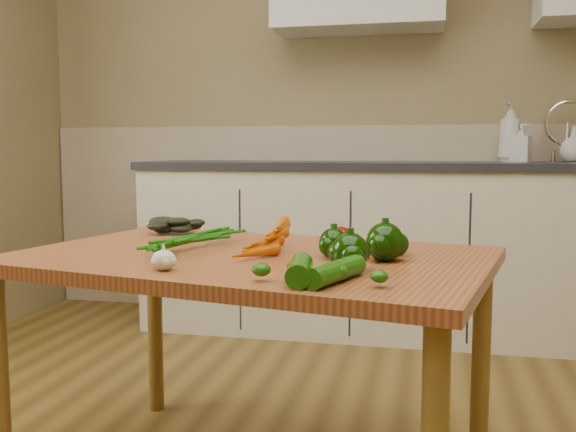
{
  "coord_description": "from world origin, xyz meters",
  "views": [
    {
      "loc": [
        0.29,
        -1.19,
        0.97
      ],
      "look_at": [
        -0.14,
        0.74,
        0.76
      ],
      "focal_mm": 40.0,
      "sensor_mm": 36.0,
      "label": 1
    }
  ],
  "objects_px": {
    "pepper_a": "(334,243)",
    "pepper_c": "(350,252)",
    "pepper_b": "(385,242)",
    "tomato_b": "(378,243)",
    "table": "(251,280)",
    "soap_bottle_c": "(575,145)",
    "garlic_bulb": "(164,260)",
    "zucchini_b": "(300,270)",
    "tomato_a": "(340,239)",
    "leafy_greens": "(174,221)",
    "soap_bottle_a": "(510,132)",
    "tomato_c": "(396,244)",
    "carrot_bunch": "(245,241)",
    "soap_bottle_b": "(521,143)",
    "zucchini_a": "(336,271)"
  },
  "relations": [
    {
      "from": "tomato_b",
      "to": "pepper_a",
      "type": "bearing_deg",
      "value": -138.96
    },
    {
      "from": "pepper_a",
      "to": "tomato_a",
      "type": "relative_size",
      "value": 1.05
    },
    {
      "from": "zucchini_b",
      "to": "leafy_greens",
      "type": "bearing_deg",
      "value": 130.06
    },
    {
      "from": "table",
      "to": "leafy_greens",
      "type": "xyz_separation_m",
      "value": [
        -0.36,
        0.33,
        0.12
      ]
    },
    {
      "from": "soap_bottle_b",
      "to": "leafy_greens",
      "type": "bearing_deg",
      "value": 159.68
    },
    {
      "from": "soap_bottle_c",
      "to": "zucchini_b",
      "type": "height_order",
      "value": "soap_bottle_c"
    },
    {
      "from": "garlic_bulb",
      "to": "zucchini_b",
      "type": "bearing_deg",
      "value": -10.65
    },
    {
      "from": "leafy_greens",
      "to": "soap_bottle_a",
      "type": "bearing_deg",
      "value": 50.0
    },
    {
      "from": "table",
      "to": "tomato_b",
      "type": "distance_m",
      "value": 0.37
    },
    {
      "from": "pepper_c",
      "to": "tomato_c",
      "type": "xyz_separation_m",
      "value": [
        0.09,
        0.25,
        -0.01
      ]
    },
    {
      "from": "leafy_greens",
      "to": "tomato_a",
      "type": "relative_size",
      "value": 2.42
    },
    {
      "from": "tomato_b",
      "to": "zucchini_b",
      "type": "relative_size",
      "value": 0.38
    },
    {
      "from": "carrot_bunch",
      "to": "zucchini_a",
      "type": "height_order",
      "value": "carrot_bunch"
    },
    {
      "from": "soap_bottle_a",
      "to": "soap_bottle_b",
      "type": "distance_m",
      "value": 0.09
    },
    {
      "from": "tomato_a",
      "to": "tomato_b",
      "type": "relative_size",
      "value": 1.18
    },
    {
      "from": "garlic_bulb",
      "to": "pepper_a",
      "type": "xyz_separation_m",
      "value": [
        0.37,
        0.26,
        0.01
      ]
    },
    {
      "from": "leafy_greens",
      "to": "tomato_b",
      "type": "distance_m",
      "value": 0.76
    },
    {
      "from": "zucchini_a",
      "to": "pepper_a",
      "type": "bearing_deg",
      "value": 99.18
    },
    {
      "from": "zucchini_b",
      "to": "tomato_b",
      "type": "bearing_deg",
      "value": 71.95
    },
    {
      "from": "tomato_a",
      "to": "tomato_c",
      "type": "xyz_separation_m",
      "value": [
        0.16,
        -0.05,
        -0.0
      ]
    },
    {
      "from": "table",
      "to": "tomato_a",
      "type": "height_order",
      "value": "tomato_a"
    },
    {
      "from": "soap_bottle_b",
      "to": "pepper_a",
      "type": "relative_size",
      "value": 2.5
    },
    {
      "from": "zucchini_a",
      "to": "zucchini_b",
      "type": "distance_m",
      "value": 0.08
    },
    {
      "from": "carrot_bunch",
      "to": "pepper_b",
      "type": "relative_size",
      "value": 2.4
    },
    {
      "from": "garlic_bulb",
      "to": "tomato_b",
      "type": "distance_m",
      "value": 0.6
    },
    {
      "from": "table",
      "to": "leafy_greens",
      "type": "relative_size",
      "value": 7.75
    },
    {
      "from": "table",
      "to": "pepper_b",
      "type": "relative_size",
      "value": 14.34
    },
    {
      "from": "soap_bottle_a",
      "to": "pepper_a",
      "type": "height_order",
      "value": "soap_bottle_a"
    },
    {
      "from": "table",
      "to": "zucchini_b",
      "type": "distance_m",
      "value": 0.42
    },
    {
      "from": "soap_bottle_b",
      "to": "garlic_bulb",
      "type": "bearing_deg",
      "value": 174.27
    },
    {
      "from": "tomato_b",
      "to": "zucchini_a",
      "type": "xyz_separation_m",
      "value": [
        -0.06,
        -0.4,
        -0.01
      ]
    },
    {
      "from": "pepper_a",
      "to": "pepper_c",
      "type": "relative_size",
      "value": 0.89
    },
    {
      "from": "tomato_b",
      "to": "tomato_c",
      "type": "distance_m",
      "value": 0.05
    },
    {
      "from": "carrot_bunch",
      "to": "tomato_b",
      "type": "xyz_separation_m",
      "value": [
        0.37,
        0.05,
        -0.0
      ]
    },
    {
      "from": "pepper_b",
      "to": "pepper_c",
      "type": "xyz_separation_m",
      "value": [
        -0.07,
        -0.15,
        -0.0
      ]
    },
    {
      "from": "garlic_bulb",
      "to": "tomato_b",
      "type": "xyz_separation_m",
      "value": [
        0.48,
        0.35,
        0.0
      ]
    },
    {
      "from": "pepper_b",
      "to": "tomato_b",
      "type": "relative_size",
      "value": 1.55
    },
    {
      "from": "leafy_greens",
      "to": "pepper_a",
      "type": "xyz_separation_m",
      "value": [
        0.6,
        -0.36,
        -0.01
      ]
    },
    {
      "from": "zucchini_a",
      "to": "zucchini_b",
      "type": "bearing_deg",
      "value": -167.17
    },
    {
      "from": "tomato_c",
      "to": "pepper_a",
      "type": "bearing_deg",
      "value": -153.3
    },
    {
      "from": "pepper_a",
      "to": "zucchini_b",
      "type": "xyz_separation_m",
      "value": [
        -0.03,
        -0.32,
        -0.01
      ]
    },
    {
      "from": "soap_bottle_b",
      "to": "tomato_b",
      "type": "relative_size",
      "value": 3.12
    },
    {
      "from": "soap_bottle_b",
      "to": "zucchini_a",
      "type": "distance_m",
      "value": 2.22
    },
    {
      "from": "pepper_a",
      "to": "pepper_c",
      "type": "height_order",
      "value": "pepper_c"
    },
    {
      "from": "soap_bottle_c",
      "to": "table",
      "type": "bearing_deg",
      "value": 174.19
    },
    {
      "from": "tomato_b",
      "to": "tomato_c",
      "type": "relative_size",
      "value": 0.9
    },
    {
      "from": "table",
      "to": "soap_bottle_c",
      "type": "height_order",
      "value": "soap_bottle_c"
    },
    {
      "from": "table",
      "to": "carrot_bunch",
      "type": "bearing_deg",
      "value": 144.96
    },
    {
      "from": "zucchini_a",
      "to": "zucchini_b",
      "type": "relative_size",
      "value": 1.24
    },
    {
      "from": "soap_bottle_c",
      "to": "pepper_c",
      "type": "xyz_separation_m",
      "value": [
        -0.9,
        -2.01,
        -0.27
      ]
    }
  ]
}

